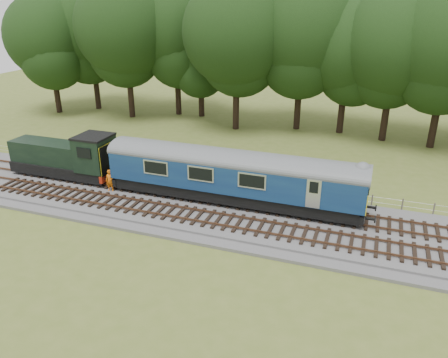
% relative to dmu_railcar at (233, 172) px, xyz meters
% --- Properties ---
extents(ground, '(120.00, 120.00, 0.00)m').
position_rel_dmu_railcar_xyz_m(ground, '(-0.65, -1.40, -2.61)').
color(ground, '#596926').
rests_on(ground, ground).
extents(ballast, '(70.00, 7.00, 0.35)m').
position_rel_dmu_railcar_xyz_m(ballast, '(-0.65, -1.40, -2.43)').
color(ballast, '#4C4C4F').
rests_on(ballast, ground).
extents(track_north, '(67.20, 2.40, 0.21)m').
position_rel_dmu_railcar_xyz_m(track_north, '(-0.65, -0.00, -2.19)').
color(track_north, black).
rests_on(track_north, ballast).
extents(track_south, '(67.20, 2.40, 0.21)m').
position_rel_dmu_railcar_xyz_m(track_south, '(-0.65, -3.00, -2.19)').
color(track_south, black).
rests_on(track_south, ballast).
extents(fence, '(64.00, 0.12, 1.00)m').
position_rel_dmu_railcar_xyz_m(fence, '(-0.65, 3.10, -2.61)').
color(fence, '#6B6054').
rests_on(fence, ground).
extents(tree_line, '(70.00, 8.00, 18.00)m').
position_rel_dmu_railcar_xyz_m(tree_line, '(-0.65, 20.60, -2.61)').
color(tree_line, black).
rests_on(tree_line, ground).
extents(dmu_railcar, '(18.05, 2.86, 3.88)m').
position_rel_dmu_railcar_xyz_m(dmu_railcar, '(0.00, 0.00, 0.00)').
color(dmu_railcar, black).
rests_on(dmu_railcar, ground).
extents(shunter_loco, '(8.91, 2.60, 3.38)m').
position_rel_dmu_railcar_xyz_m(shunter_loco, '(-13.93, 0.00, -0.63)').
color(shunter_loco, black).
rests_on(shunter_loco, ground).
extents(worker, '(0.69, 0.55, 1.67)m').
position_rel_dmu_railcar_xyz_m(worker, '(-9.18, -1.31, -1.42)').
color(worker, orange).
rests_on(worker, ballast).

